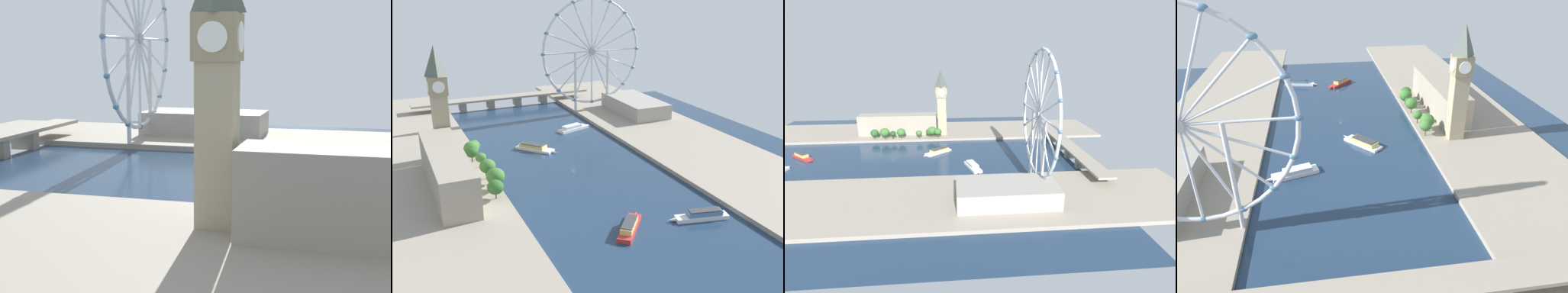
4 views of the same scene
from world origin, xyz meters
The scene contains 13 objects.
ground_plane centered at (0.00, 0.00, 0.00)m, with size 377.35×377.35×0.00m, color #1E334C.
riverbank_left centered at (-103.67, 0.00, 1.50)m, with size 90.00×520.00×3.00m, color gray.
riverbank_right centered at (103.67, 0.00, 1.50)m, with size 90.00×520.00×3.00m, color gray.
clock_tower centered at (-83.19, 51.32, 46.58)m, with size 13.89×13.89×83.93m.
parliament_block centered at (-89.48, -6.98, 15.90)m, with size 22.00×100.60×25.80m, color gray.
tree_row_embankment centered at (-63.63, 7.46, 11.48)m, with size 14.88×88.93×14.50m.
ferris_wheel centered at (77.96, 135.49, 61.24)m, with size 107.69×3.20×111.97m.
riverside_hall centered at (111.61, 104.50, 10.09)m, with size 37.65×75.66×14.17m, color gray.
river_bridge centered at (0.00, 192.15, 8.43)m, with size 189.35×15.97×11.43m.
tour_boat_0 centered at (35.30, 83.86, 2.08)m, with size 34.91×16.93×5.04m.
tour_boat_1 centered at (-13.75, 48.15, 2.16)m, with size 27.94×31.53×5.11m.
tour_boat_2 centered at (36.45, -102.43, 2.40)m, with size 36.32×14.07×5.80m.
tour_boat_3 centered at (-7.34, -96.30, 2.46)m, with size 27.23×30.20×6.05m.
Camera 2 is at (-122.84, -293.15, 129.78)m, focal length 43.17 mm.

